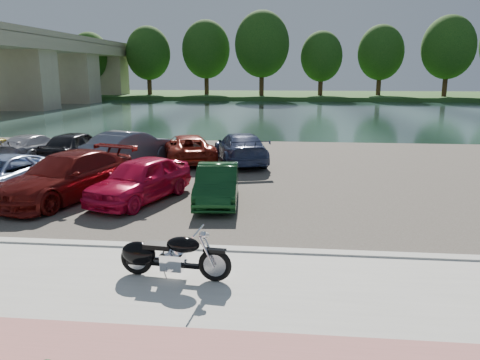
{
  "coord_description": "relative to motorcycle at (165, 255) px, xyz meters",
  "views": [
    {
      "loc": [
        1.23,
        -8.23,
        4.16
      ],
      "look_at": [
        -0.13,
        4.91,
        1.1
      ],
      "focal_mm": 35.0,
      "sensor_mm": 36.0,
      "label": 1
    }
  ],
  "objects": [
    {
      "name": "ground",
      "position": [
        1.19,
        -0.38,
        -0.56
      ],
      "size": [
        200.0,
        200.0,
        0.0
      ],
      "primitive_type": "plane",
      "color": "#595447",
      "rests_on": "ground"
    },
    {
      "name": "car_8",
      "position": [
        -7.47,
        12.2,
        0.2
      ],
      "size": [
        2.13,
        4.4,
        1.45
      ],
      "primitive_type": "imported",
      "rotation": [
        0.0,
        0.0,
        3.04
      ],
      "color": "black",
      "rests_on": "parking_lot"
    },
    {
      "name": "kerb",
      "position": [
        1.19,
        1.62,
        -0.49
      ],
      "size": [
        60.0,
        0.3,
        0.14
      ],
      "primitive_type": "cube",
      "color": "#B9B7AE",
      "rests_on": "ground"
    },
    {
      "name": "bridge",
      "position": [
        -26.81,
        40.64,
        4.96
      ],
      "size": [
        7.0,
        56.0,
        8.55
      ],
      "color": "tan",
      "rests_on": "ground"
    },
    {
      "name": "car_9",
      "position": [
        -4.69,
        11.7,
        0.25
      ],
      "size": [
        3.25,
        4.95,
        1.54
      ],
      "primitive_type": "imported",
      "rotation": [
        0.0,
        0.0,
        2.76
      ],
      "color": "slate",
      "rests_on": "parking_lot"
    },
    {
      "name": "car_10",
      "position": [
        -2.23,
        12.6,
        0.12
      ],
      "size": [
        3.58,
        5.1,
        1.29
      ],
      "primitive_type": "imported",
      "rotation": [
        0.0,
        0.0,
        3.48
      ],
      "color": "maroon",
      "rests_on": "parking_lot"
    },
    {
      "name": "car_11",
      "position": [
        0.25,
        12.6,
        0.18
      ],
      "size": [
        3.23,
        5.18,
        1.4
      ],
      "primitive_type": "imported",
      "rotation": [
        0.0,
        0.0,
        3.43
      ],
      "color": "navy",
      "rests_on": "parking_lot"
    },
    {
      "name": "promenade",
      "position": [
        1.19,
        -1.38,
        -0.51
      ],
      "size": [
        60.0,
        6.0,
        0.1
      ],
      "primitive_type": "cube",
      "color": "#B9B7AE",
      "rests_on": "ground"
    },
    {
      "name": "far_trees",
      "position": [
        5.55,
        65.41,
        6.93
      ],
      "size": [
        70.25,
        10.68,
        12.52
      ],
      "color": "#3C2315",
      "rests_on": "far_bank"
    },
    {
      "name": "parking_lot",
      "position": [
        1.19,
        10.62,
        -0.54
      ],
      "size": [
        60.0,
        18.0,
        0.04
      ],
      "primitive_type": "cube",
      "color": "#433E36",
      "rests_on": "ground"
    },
    {
      "name": "motorcycle",
      "position": [
        0.0,
        0.0,
        0.0
      ],
      "size": [
        2.33,
        0.75,
        1.05
      ],
      "rotation": [
        0.0,
        0.0,
        -0.1
      ],
      "color": "black",
      "rests_on": "promenade"
    },
    {
      "name": "car_4",
      "position": [
        -2.34,
        5.76,
        0.19
      ],
      "size": [
        2.97,
        4.52,
        1.43
      ],
      "primitive_type": "imported",
      "rotation": [
        0.0,
        0.0,
        -0.34
      ],
      "color": "#C00C36",
      "rests_on": "parking_lot"
    },
    {
      "name": "car_7",
      "position": [
        -9.73,
        12.47,
        0.09
      ],
      "size": [
        2.23,
        4.39,
        1.22
      ],
      "primitive_type": "imported",
      "rotation": [
        0.0,
        0.0,
        3.02
      ],
      "color": "#919199",
      "rests_on": "parking_lot"
    },
    {
      "name": "river",
      "position": [
        1.19,
        39.62,
        -0.56
      ],
      "size": [
        120.0,
        40.0,
        0.0
      ],
      "primitive_type": "cube",
      "color": "black",
      "rests_on": "ground"
    },
    {
      "name": "far_bank",
      "position": [
        1.19,
        71.62,
        -0.26
      ],
      "size": [
        120.0,
        24.0,
        0.6
      ],
      "primitive_type": "cube",
      "color": "#22491A",
      "rests_on": "ground"
    },
    {
      "name": "car_3",
      "position": [
        -4.8,
        5.75,
        0.24
      ],
      "size": [
        3.76,
        5.66,
        1.52
      ],
      "primitive_type": "imported",
      "rotation": [
        0.0,
        0.0,
        -0.34
      ],
      "color": "#590F0C",
      "rests_on": "parking_lot"
    },
    {
      "name": "car_5",
      "position": [
        0.19,
        5.81,
        0.09
      ],
      "size": [
        1.61,
        3.79,
        1.22
      ],
      "primitive_type": "imported",
      "rotation": [
        0.0,
        0.0,
        0.09
      ],
      "color": "#103C18",
      "rests_on": "parking_lot"
    }
  ]
}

